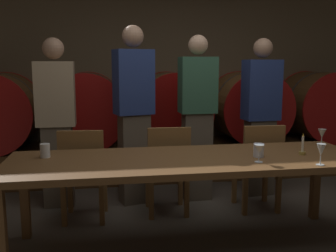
# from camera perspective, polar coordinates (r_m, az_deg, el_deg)

# --- Properties ---
(back_wall) EXTENTS (6.21, 0.24, 2.97)m
(back_wall) POSITION_cam_1_polar(r_m,az_deg,el_deg) (5.55, -0.52, 9.42)
(back_wall) COLOR brown
(back_wall) RESTS_ON ground
(barrel_shelf) EXTENTS (5.59, 0.90, 0.42)m
(barrel_shelf) POSITION_cam_1_polar(r_m,az_deg,el_deg) (5.16, 0.42, -4.87)
(barrel_shelf) COLOR brown
(barrel_shelf) RESTS_ON ground
(wine_barrel_left) EXTENTS (0.95, 0.86, 0.95)m
(wine_barrel_left) POSITION_cam_1_polar(r_m,az_deg,el_deg) (4.98, -11.82, 2.32)
(wine_barrel_left) COLOR #513319
(wine_barrel_left) RESTS_ON barrel_shelf
(wine_barrel_center) EXTENTS (0.95, 0.86, 0.95)m
(wine_barrel_center) POSITION_cam_1_polar(r_m,az_deg,el_deg) (5.04, 0.44, 2.60)
(wine_barrel_center) COLOR brown
(wine_barrel_center) RESTS_ON barrel_shelf
(wine_barrel_right) EXTENTS (0.95, 0.86, 0.95)m
(wine_barrel_right) POSITION_cam_1_polar(r_m,az_deg,el_deg) (5.32, 11.75, 2.75)
(wine_barrel_right) COLOR brown
(wine_barrel_right) RESTS_ON barrel_shelf
(wine_barrel_far_right) EXTENTS (0.95, 0.86, 0.95)m
(wine_barrel_far_right) POSITION_cam_1_polar(r_m,az_deg,el_deg) (5.77, 21.44, 2.79)
(wine_barrel_far_right) COLOR #513319
(wine_barrel_far_right) RESTS_ON barrel_shelf
(dining_table) EXTENTS (2.78, 0.88, 0.74)m
(dining_table) POSITION_cam_1_polar(r_m,az_deg,el_deg) (3.03, 2.99, -5.81)
(dining_table) COLOR brown
(dining_table) RESTS_ON ground
(chair_left) EXTENTS (0.43, 0.43, 0.88)m
(chair_left) POSITION_cam_1_polar(r_m,az_deg,el_deg) (3.65, -12.41, -6.47)
(chair_left) COLOR brown
(chair_left) RESTS_ON ground
(chair_center) EXTENTS (0.41, 0.41, 0.88)m
(chair_center) POSITION_cam_1_polar(r_m,az_deg,el_deg) (3.73, -0.06, -5.92)
(chair_center) COLOR brown
(chair_center) RESTS_ON ground
(chair_right) EXTENTS (0.41, 0.41, 0.88)m
(chair_right) POSITION_cam_1_polar(r_m,az_deg,el_deg) (3.93, 13.32, -5.36)
(chair_right) COLOR brown
(chair_right) RESTS_ON ground
(guest_far_left) EXTENTS (0.38, 0.24, 1.72)m
(guest_far_left) POSITION_cam_1_polar(r_m,az_deg,el_deg) (4.06, -16.14, 0.65)
(guest_far_left) COLOR brown
(guest_far_left) RESTS_ON ground
(guest_center_left) EXTENTS (0.43, 0.33, 1.84)m
(guest_center_left) POSITION_cam_1_polar(r_m,az_deg,el_deg) (4.00, -5.06, 1.89)
(guest_center_left) COLOR brown
(guest_center_left) RESTS_ON ground
(guest_center_right) EXTENTS (0.39, 0.25, 1.76)m
(guest_center_right) POSITION_cam_1_polar(r_m,az_deg,el_deg) (4.12, 4.34, 1.36)
(guest_center_right) COLOR brown
(guest_center_right) RESTS_ON ground
(guest_far_right) EXTENTS (0.39, 0.26, 1.73)m
(guest_far_right) POSITION_cam_1_polar(r_m,az_deg,el_deg) (4.38, 13.49, 1.46)
(guest_far_right) COLOR brown
(guest_far_right) RESTS_ON ground
(candle_center) EXTENTS (0.05, 0.05, 0.17)m
(candle_center) POSITION_cam_1_polar(r_m,az_deg,el_deg) (3.28, 19.24, -3.24)
(candle_center) COLOR olive
(candle_center) RESTS_ON dining_table
(wine_glass_left) EXTENTS (0.07, 0.07, 0.13)m
(wine_glass_left) POSITION_cam_1_polar(r_m,az_deg,el_deg) (2.93, 13.31, -3.43)
(wine_glass_left) COLOR white
(wine_glass_left) RESTS_ON dining_table
(wine_glass_center) EXTENTS (0.06, 0.06, 0.16)m
(wine_glass_center) POSITION_cam_1_polar(r_m,az_deg,el_deg) (2.97, 21.67, -3.39)
(wine_glass_center) COLOR white
(wine_glass_center) RESTS_ON dining_table
(wine_glass_right) EXTENTS (0.07, 0.07, 0.17)m
(wine_glass_right) POSITION_cam_1_polar(r_m,az_deg,el_deg) (3.59, 21.78, -1.13)
(wine_glass_right) COLOR silver
(wine_glass_right) RESTS_ON dining_table
(cup_left) EXTENTS (0.08, 0.08, 0.11)m
(cup_left) POSITION_cam_1_polar(r_m,az_deg,el_deg) (3.15, -17.70, -3.48)
(cup_left) COLOR white
(cup_left) RESTS_ON dining_table
(cup_right) EXTENTS (0.08, 0.08, 0.11)m
(cup_right) POSITION_cam_1_polar(r_m,az_deg,el_deg) (3.10, 13.24, -3.50)
(cup_right) COLOR silver
(cup_right) RESTS_ON dining_table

